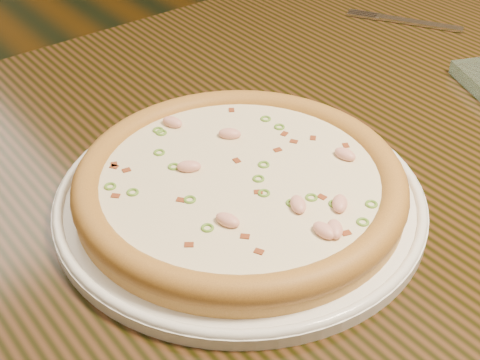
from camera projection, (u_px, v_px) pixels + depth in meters
hero_table at (293, 208)px, 0.82m from camera, size 1.20×0.80×0.75m
plate at (240, 197)px, 0.66m from camera, size 0.37×0.37×0.02m
pizza at (240, 182)px, 0.65m from camera, size 0.33×0.33×0.03m
fork at (408, 21)px, 1.01m from camera, size 0.10×0.16×0.00m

